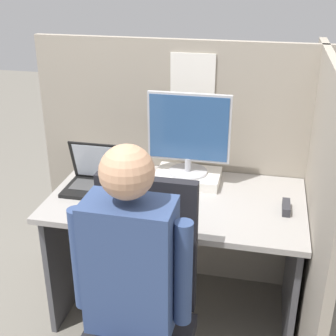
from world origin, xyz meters
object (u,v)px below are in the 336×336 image
office_chair (140,308)px  person (128,289)px  laptop (97,180)px  paper_box (188,177)px  stapler (286,207)px  monitor (189,133)px  carrot_toy (179,218)px

office_chair → person: bearing=-89.3°
laptop → office_chair: size_ratio=0.30×
paper_box → stapler: bearing=-22.6°
laptop → person: bearing=-62.4°
office_chair → person: size_ratio=0.82×
monitor → stapler: bearing=-22.9°
monitor → person: size_ratio=0.34×
laptop → stapler: (1.00, -0.03, -0.03)m
laptop → stapler: 1.00m
laptop → carrot_toy: 0.56m
laptop → person: (0.40, -0.78, -0.05)m
stapler → person: person is taller
office_chair → person: (0.00, -0.16, 0.23)m
monitor → office_chair: monitor is taller
paper_box → person: person is taller
paper_box → office_chair: size_ratio=0.33×
paper_box → stapler: paper_box is taller
laptop → office_chair: bearing=-56.7°
carrot_toy → person: 0.53m
paper_box → monitor: bearing=90.0°
person → laptop: bearing=117.6°
office_chair → paper_box: bearing=85.7°
paper_box → carrot_toy: bearing=-85.0°
monitor → laptop: 0.55m
paper_box → person: bearing=-93.4°
paper_box → monitor: (-0.00, 0.00, 0.26)m
carrot_toy → stapler: bearing=24.4°
laptop → office_chair: 0.78m
laptop → carrot_toy: laptop is taller
office_chair → person: person is taller
paper_box → person: size_ratio=0.27×
stapler → person: (-0.59, -0.74, -0.02)m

